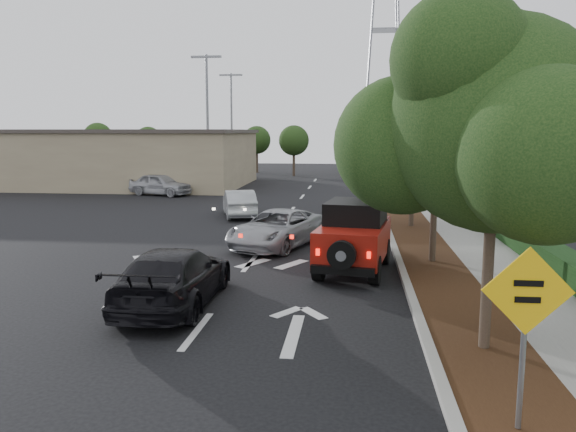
% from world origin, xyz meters
% --- Properties ---
extents(ground, '(120.00, 120.00, 0.00)m').
position_xyz_m(ground, '(0.00, 0.00, 0.00)').
color(ground, black).
rests_on(ground, ground).
extents(curb, '(0.20, 70.00, 0.15)m').
position_xyz_m(curb, '(4.60, 12.00, 0.07)').
color(curb, '#9E9B93').
rests_on(curb, ground).
extents(planting_strip, '(1.80, 70.00, 0.12)m').
position_xyz_m(planting_strip, '(5.60, 12.00, 0.06)').
color(planting_strip, black).
rests_on(planting_strip, ground).
extents(sidewalk, '(2.00, 70.00, 0.12)m').
position_xyz_m(sidewalk, '(7.50, 12.00, 0.06)').
color(sidewalk, gray).
rests_on(sidewalk, ground).
extents(hedge, '(0.80, 70.00, 0.80)m').
position_xyz_m(hedge, '(8.90, 12.00, 0.40)').
color(hedge, black).
rests_on(hedge, ground).
extents(commercial_building, '(22.00, 12.00, 4.00)m').
position_xyz_m(commercial_building, '(-16.00, 30.00, 2.00)').
color(commercial_building, gray).
rests_on(commercial_building, ground).
extents(transmission_tower, '(7.00, 4.00, 28.00)m').
position_xyz_m(transmission_tower, '(6.00, 48.00, 0.00)').
color(transmission_tower, slate).
rests_on(transmission_tower, ground).
extents(street_tree_near, '(3.80, 3.80, 5.92)m').
position_xyz_m(street_tree_near, '(5.60, -0.50, 0.00)').
color(street_tree_near, black).
rests_on(street_tree_near, ground).
extents(street_tree_mid, '(3.20, 3.20, 5.32)m').
position_xyz_m(street_tree_mid, '(5.60, 6.50, 0.00)').
color(street_tree_mid, black).
rests_on(street_tree_mid, ground).
extents(street_tree_far, '(3.40, 3.40, 5.62)m').
position_xyz_m(street_tree_far, '(5.60, 13.00, 0.00)').
color(street_tree_far, black).
rests_on(street_tree_far, ground).
extents(light_pole_a, '(2.00, 0.22, 9.00)m').
position_xyz_m(light_pole_a, '(-6.50, 26.00, 0.00)').
color(light_pole_a, slate).
rests_on(light_pole_a, ground).
extents(light_pole_b, '(2.00, 0.22, 9.00)m').
position_xyz_m(light_pole_b, '(-7.50, 38.00, 0.00)').
color(light_pole_b, slate).
rests_on(light_pole_b, ground).
extents(red_jeep, '(2.30, 4.14, 2.04)m').
position_xyz_m(red_jeep, '(3.23, 5.51, 1.04)').
color(red_jeep, black).
rests_on(red_jeep, ground).
extents(silver_suv_ahead, '(3.59, 5.09, 1.29)m').
position_xyz_m(silver_suv_ahead, '(0.50, 8.69, 0.64)').
color(silver_suv_ahead, '#989A9F').
rests_on(silver_suv_ahead, ground).
extents(black_suv_oncoming, '(1.95, 4.74, 1.37)m').
position_xyz_m(black_suv_oncoming, '(-1.00, 1.65, 0.69)').
color(black_suv_oncoming, black).
rests_on(black_suv_oncoming, ground).
extents(silver_sedan_oncoming, '(2.43, 4.13, 1.29)m').
position_xyz_m(silver_sedan_oncoming, '(-2.28, 15.52, 0.64)').
color(silver_sedan_oncoming, '#ADB1B5').
rests_on(silver_sedan_oncoming, ground).
extents(parked_suv, '(4.44, 2.86, 1.41)m').
position_xyz_m(parked_suv, '(-9.09, 23.74, 0.70)').
color(parked_suv, '#A7A8AE').
rests_on(parked_suv, ground).
extents(speed_hump_sign, '(1.17, 0.10, 2.49)m').
position_xyz_m(speed_hump_sign, '(5.40, -3.45, 1.72)').
color(speed_hump_sign, slate).
rests_on(speed_hump_sign, ground).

